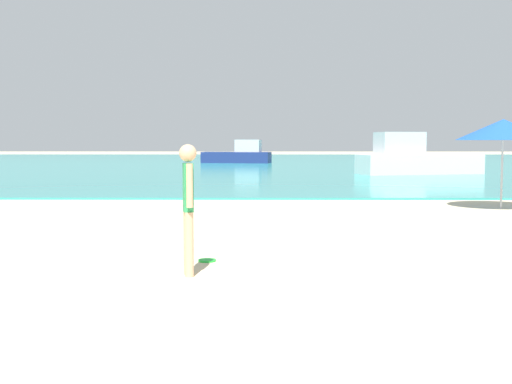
# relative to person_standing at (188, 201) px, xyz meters

# --- Properties ---
(water) EXTENTS (160.00, 60.00, 0.06)m
(water) POSITION_rel_person_standing_xyz_m (1.15, 39.95, -0.88)
(water) COLOR teal
(water) RESTS_ON ground
(person_standing) EXTENTS (0.21, 0.36, 1.59)m
(person_standing) POSITION_rel_person_standing_xyz_m (0.00, 0.00, 0.00)
(person_standing) COLOR #DDAD84
(person_standing) RESTS_ON ground
(frisbee) EXTENTS (0.24, 0.24, 0.03)m
(frisbee) POSITION_rel_person_standing_xyz_m (0.14, 0.91, -0.89)
(frisbee) COLOR green
(frisbee) RESTS_ON ground
(boat_near) EXTENTS (6.20, 3.27, 2.01)m
(boat_near) POSITION_rel_person_standing_xyz_m (8.30, 22.96, -0.15)
(boat_near) COLOR white
(boat_near) RESTS_ON water
(boat_far) EXTENTS (5.20, 2.50, 1.70)m
(boat_far) POSITION_rel_person_standing_xyz_m (-0.75, 38.74, -0.26)
(boat_far) COLOR navy
(boat_far) RESTS_ON water
(beach_umbrella) EXTENTS (2.22, 2.22, 2.16)m
(beach_umbrella) POSITION_rel_person_standing_xyz_m (6.67, 7.64, 1.00)
(beach_umbrella) COLOR #B7B7BC
(beach_umbrella) RESTS_ON ground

